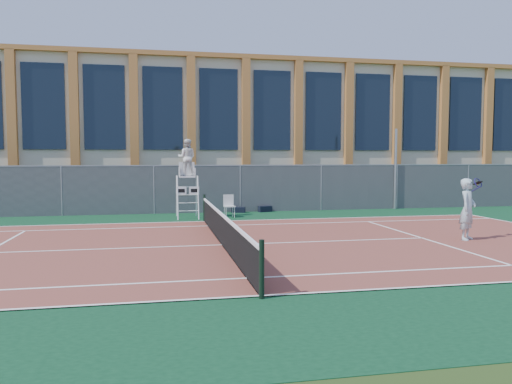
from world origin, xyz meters
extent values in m
plane|color=#233814|center=(0.00, 0.00, 0.00)|extent=(120.00, 120.00, 0.00)
cube|color=#0B331B|center=(0.00, 1.00, 0.01)|extent=(36.00, 20.00, 0.01)
cube|color=brown|center=(0.00, 0.00, 0.02)|extent=(23.77, 10.97, 0.02)
cylinder|color=black|center=(0.00, -5.60, 0.55)|extent=(0.10, 0.10, 1.10)
cylinder|color=black|center=(0.00, 5.60, 0.55)|extent=(0.10, 0.10, 1.10)
cube|color=black|center=(0.00, 0.00, 0.46)|extent=(0.03, 11.00, 0.86)
cube|color=white|center=(0.00, 0.00, 0.92)|extent=(0.06, 11.20, 0.07)
cube|color=black|center=(0.00, 10.00, 1.10)|extent=(40.00, 1.40, 2.20)
cube|color=beige|center=(0.00, 18.00, 4.00)|extent=(44.00, 10.00, 8.00)
cube|color=#B46F34|center=(0.00, 18.00, 8.10)|extent=(45.00, 10.60, 0.25)
cylinder|color=#9EA0A5|center=(9.85, 8.70, 2.01)|extent=(0.12, 0.12, 4.01)
cylinder|color=white|center=(-1.03, 6.52, 0.89)|extent=(0.05, 0.51, 1.86)
cylinder|color=white|center=(-0.17, 6.52, 0.89)|extent=(0.05, 0.51, 1.86)
cylinder|color=white|center=(-1.03, 7.48, 0.89)|extent=(0.05, 0.51, 1.86)
cylinder|color=white|center=(-0.17, 7.48, 0.89)|extent=(0.05, 0.51, 1.86)
cube|color=white|center=(-0.60, 7.00, 1.77)|extent=(0.67, 0.57, 0.06)
cube|color=white|center=(-0.60, 7.27, 2.10)|extent=(0.67, 0.05, 0.57)
cube|color=white|center=(-0.86, 6.62, 1.20)|extent=(0.42, 0.03, 0.32)
cube|color=white|center=(-0.33, 6.62, 1.20)|extent=(0.42, 0.03, 0.32)
imported|color=white|center=(-0.60, 7.05, 2.59)|extent=(0.87, 0.74, 1.57)
cube|color=silver|center=(1.19, 6.82, 0.48)|extent=(0.48, 0.48, 0.04)
cube|color=silver|center=(1.18, 7.02, 0.74)|extent=(0.45, 0.07, 0.48)
cylinder|color=silver|center=(1.02, 6.63, 0.24)|extent=(0.03, 0.03, 0.45)
cylinder|color=silver|center=(1.38, 6.65, 0.24)|extent=(0.03, 0.03, 0.45)
cylinder|color=silver|center=(1.00, 6.99, 0.24)|extent=(0.03, 0.03, 0.45)
cylinder|color=silver|center=(1.36, 7.01, 0.24)|extent=(0.03, 0.03, 0.45)
cube|color=black|center=(3.15, 8.60, 0.15)|extent=(0.69, 0.43, 0.27)
cube|color=black|center=(1.86, 8.53, 0.14)|extent=(0.68, 0.43, 0.25)
imported|color=#ADC7D0|center=(7.60, -0.58, 0.99)|extent=(0.83, 0.80, 1.91)
torus|color=#1B1552|center=(8.11, -0.32, 1.79)|extent=(0.38, 0.30, 0.30)
sphere|color=#CCE533|center=(8.21, -0.14, 1.74)|extent=(0.07, 0.07, 0.07)
camera|label=1|loc=(-1.85, -14.39, 2.60)|focal=35.00mm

